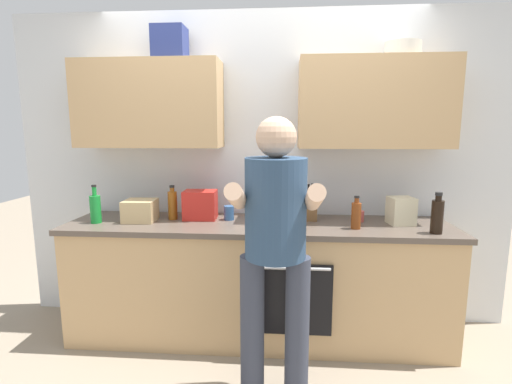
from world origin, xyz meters
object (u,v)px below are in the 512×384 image
object	(u,v)px
bottle_soda	(95,208)
bottle_vinegar	(356,215)
knife_block	(310,205)
grocery_bag_bread	(140,211)
bottle_syrup	(173,205)
cup_ceramic	(358,216)
cup_coffee	(261,222)
grocery_bag_rice	(401,211)
person_standing	(275,240)
bottle_soy	(437,216)
grocery_bag_crisps	(200,205)
cup_tea	(229,213)
bottle_water	(289,209)

from	to	relation	value
bottle_soda	bottle_vinegar	bearing A→B (deg)	-0.72
knife_block	grocery_bag_bread	world-z (taller)	knife_block
bottle_syrup	cup_ceramic	size ratio (longest dim) A/B	3.09
bottle_soda	bottle_syrup	bearing A→B (deg)	16.46
cup_coffee	grocery_bag_rice	bearing A→B (deg)	11.65
person_standing	bottle_vinegar	xyz separation A→B (m)	(0.55, 0.59, 0.02)
person_standing	grocery_bag_bread	world-z (taller)	person_standing
cup_coffee	knife_block	xyz separation A→B (m)	(0.35, 0.30, 0.06)
bottle_soy	bottle_syrup	size ratio (longest dim) A/B	1.05
person_standing	grocery_bag_crisps	size ratio (longest dim) A/B	6.68
bottle_soda	grocery_bag_crisps	xyz separation A→B (m)	(0.75, 0.18, 0.00)
bottle_soda	grocery_bag_bread	size ratio (longest dim) A/B	1.25
cup_tea	cup_coffee	bearing A→B (deg)	-42.86
cup_coffee	grocery_bag_crisps	distance (m)	0.56
bottle_syrup	knife_block	distance (m)	1.06
bottle_vinegar	cup_ceramic	bearing A→B (deg)	75.08
bottle_vinegar	grocery_bag_crisps	distance (m)	1.17
cup_tea	knife_block	size ratio (longest dim) A/B	0.39
bottle_water	cup_tea	bearing A→B (deg)	166.86
bottle_soda	bottle_syrup	distance (m)	0.56
bottle_soda	bottle_syrup	size ratio (longest dim) A/B	1.08
bottle_syrup	cup_tea	bearing A→B (deg)	1.24
bottle_soda	cup_tea	bearing A→B (deg)	9.79
bottle_vinegar	bottle_water	distance (m)	0.47
bottle_syrup	grocery_bag_rice	xyz separation A→B (m)	(1.71, -0.03, -0.02)
bottle_soy	cup_ceramic	size ratio (longest dim) A/B	3.25
bottle_syrup	cup_coffee	bearing A→B (deg)	-18.63
person_standing	bottle_syrup	xyz separation A→B (m)	(-0.81, 0.77, 0.03)
cup_ceramic	knife_block	distance (m)	0.37
person_standing	cup_ceramic	bearing A→B (deg)	52.98
bottle_water	grocery_bag_rice	xyz separation A→B (m)	(0.81, 0.07, -0.02)
bottle_vinegar	knife_block	bearing A→B (deg)	140.81
knife_block	grocery_bag_bread	size ratio (longest dim) A/B	1.22
person_standing	bottle_vinegar	world-z (taller)	person_standing
bottle_soy	grocery_bag_rice	world-z (taller)	bottle_soy
cup_coffee	grocery_bag_bread	bearing A→B (deg)	170.37
grocery_bag_bread	knife_block	bearing A→B (deg)	6.41
knife_block	grocery_bag_crisps	size ratio (longest dim) A/B	1.13
bottle_water	grocery_bag_crisps	bearing A→B (deg)	169.86
bottle_syrup	bottle_water	bearing A→B (deg)	-6.23
bottle_vinegar	bottle_water	world-z (taller)	bottle_water
bottle_soy	knife_block	size ratio (longest dim) A/B	0.99
person_standing	bottle_vinegar	size ratio (longest dim) A/B	7.05
cup_tea	grocery_bag_bread	xyz separation A→B (m)	(-0.66, -0.09, 0.03)
bottle_water	grocery_bag_bread	size ratio (longest dim) A/B	1.20
bottle_water	grocery_bag_bread	bearing A→B (deg)	179.04
bottle_soy	grocery_bag_crisps	xyz separation A→B (m)	(-1.66, 0.29, -0.01)
bottle_syrup	grocery_bag_bread	bearing A→B (deg)	-160.82
grocery_bag_crisps	grocery_bag_rice	world-z (taller)	grocery_bag_crisps
bottle_soda	cup_ceramic	xyz separation A→B (m)	(1.95, 0.19, -0.07)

